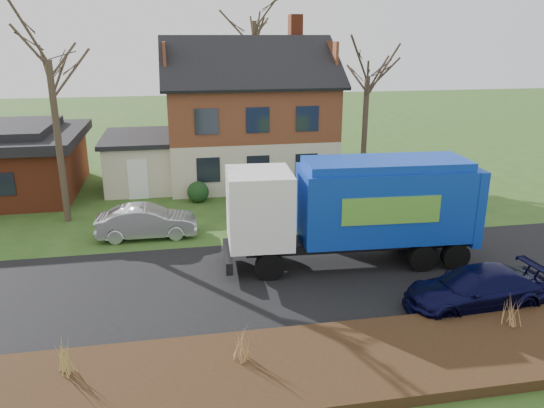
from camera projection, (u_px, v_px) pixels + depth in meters
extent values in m
plane|color=#2A4E1A|center=(248.00, 283.00, 18.28)|extent=(120.00, 120.00, 0.00)
cube|color=black|center=(248.00, 282.00, 18.28)|extent=(80.00, 7.00, 0.02)
cube|color=black|center=(278.00, 370.00, 13.27)|extent=(80.00, 3.50, 0.30)
cube|color=beige|center=(248.00, 155.00, 31.32)|extent=(9.00, 7.50, 2.70)
cube|color=brown|center=(247.00, 108.00, 30.48)|extent=(9.00, 7.50, 2.80)
cube|color=maroon|center=(295.00, 29.00, 30.60)|extent=(0.70, 0.90, 1.60)
cube|color=beige|center=(140.00, 162.00, 29.79)|extent=(3.50, 5.50, 2.60)
cube|color=black|center=(138.00, 137.00, 29.35)|extent=(3.90, 5.90, 0.24)
cylinder|color=black|center=(270.00, 266.00, 18.37)|extent=(1.03, 0.39, 1.01)
cylinder|color=black|center=(263.00, 244.00, 20.29)|extent=(1.03, 0.39, 1.01)
cylinder|color=black|center=(422.00, 258.00, 19.06)|extent=(1.03, 0.39, 1.01)
cylinder|color=black|center=(402.00, 237.00, 20.98)|extent=(1.03, 0.39, 1.01)
cylinder|color=black|center=(455.00, 256.00, 19.22)|extent=(1.03, 0.39, 1.01)
cylinder|color=black|center=(432.00, 236.00, 21.14)|extent=(1.03, 0.39, 1.01)
cube|color=black|center=(357.00, 242.00, 19.66)|extent=(8.39, 1.60, 0.34)
cube|color=white|center=(259.00, 207.00, 18.74)|extent=(2.36, 2.54, 2.62)
cube|color=black|center=(229.00, 205.00, 18.56)|extent=(0.19, 2.14, 0.87)
cube|color=black|center=(228.00, 256.00, 19.15)|extent=(0.37, 2.44, 0.44)
cube|color=#0D34A2|center=(384.00, 202.00, 19.31)|extent=(6.23, 2.74, 2.62)
cube|color=#0D34A2|center=(386.00, 163.00, 18.87)|extent=(5.93, 2.44, 0.29)
cube|color=#0D34A2|center=(465.00, 201.00, 19.73)|extent=(0.47, 2.49, 2.81)
cube|color=#569932|center=(392.00, 211.00, 18.10)|extent=(3.49, 0.22, 0.97)
cube|color=#569932|center=(370.00, 191.00, 20.43)|extent=(3.49, 0.22, 0.97)
imported|color=#ADAFB5|center=(147.00, 222.00, 22.20)|extent=(4.14, 1.46, 1.36)
imported|color=black|center=(475.00, 289.00, 16.39)|extent=(4.59, 2.07, 1.31)
cylinder|color=#433628|center=(59.00, 144.00, 23.23)|extent=(0.30, 0.30, 7.16)
cylinder|color=#3E2F25|center=(364.00, 137.00, 27.47)|extent=(0.28, 0.28, 6.17)
cylinder|color=#3F3226|center=(255.00, 88.00, 37.60)|extent=(0.34, 0.34, 9.06)
cone|color=#A69149|center=(68.00, 355.00, 12.82)|extent=(0.04, 0.04, 0.93)
cone|color=#A69149|center=(61.00, 356.00, 12.79)|extent=(0.04, 0.04, 0.93)
cone|color=#A69149|center=(74.00, 355.00, 12.85)|extent=(0.04, 0.04, 0.93)
cone|color=#A69149|center=(69.00, 353.00, 12.94)|extent=(0.04, 0.04, 0.93)
cone|color=#A69149|center=(67.00, 358.00, 12.71)|extent=(0.04, 0.04, 0.93)
cone|color=tan|center=(240.00, 345.00, 13.27)|extent=(0.04, 0.04, 0.93)
cone|color=tan|center=(234.00, 345.00, 13.24)|extent=(0.04, 0.04, 0.93)
cone|color=tan|center=(246.00, 344.00, 13.29)|extent=(0.04, 0.04, 0.93)
cone|color=tan|center=(240.00, 342.00, 13.38)|extent=(0.04, 0.04, 0.93)
cone|color=tan|center=(241.00, 347.00, 13.16)|extent=(0.04, 0.04, 0.93)
cone|color=tan|center=(511.00, 310.00, 14.92)|extent=(0.04, 0.04, 0.93)
cone|color=tan|center=(506.00, 311.00, 14.89)|extent=(0.04, 0.04, 0.93)
cone|color=tan|center=(516.00, 310.00, 14.95)|extent=(0.04, 0.04, 0.93)
cone|color=tan|center=(508.00, 308.00, 15.04)|extent=(0.04, 0.04, 0.93)
cone|color=tan|center=(514.00, 312.00, 14.80)|extent=(0.04, 0.04, 0.93)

